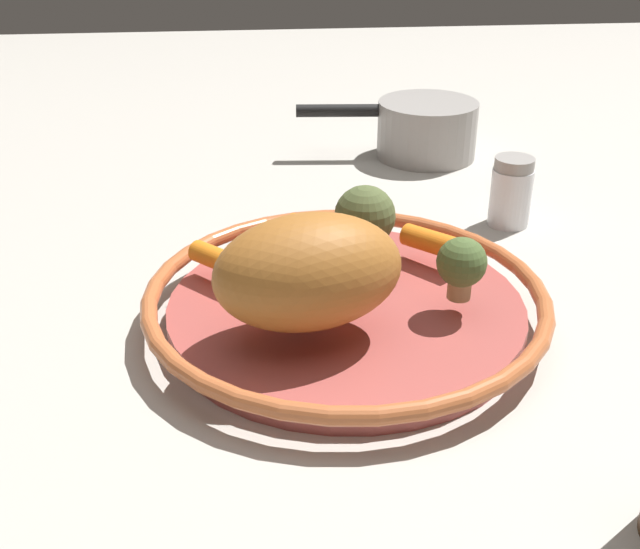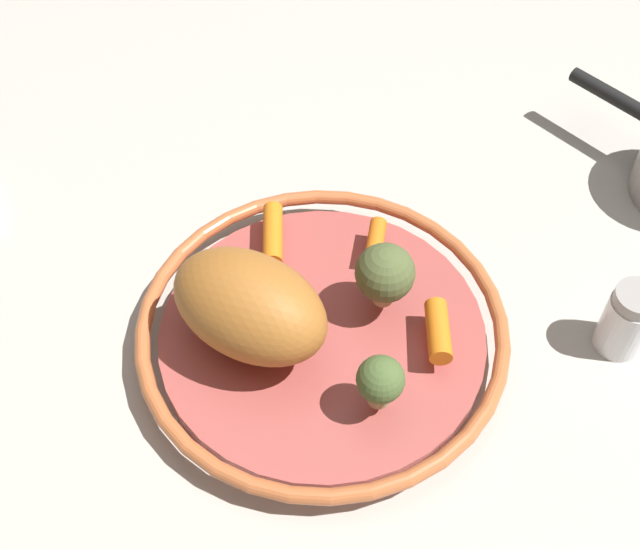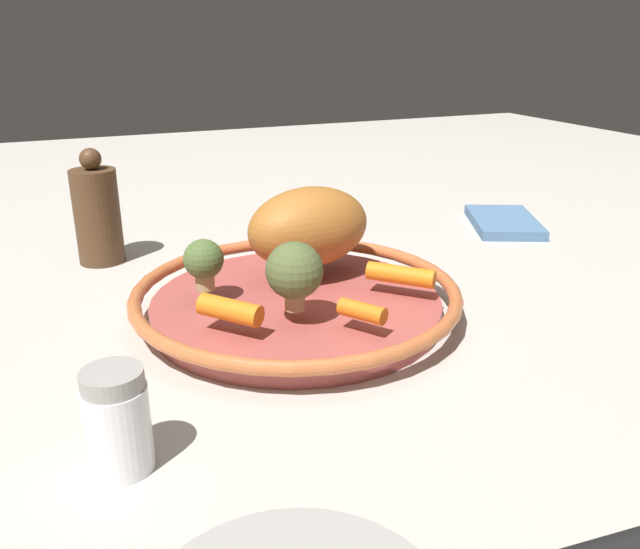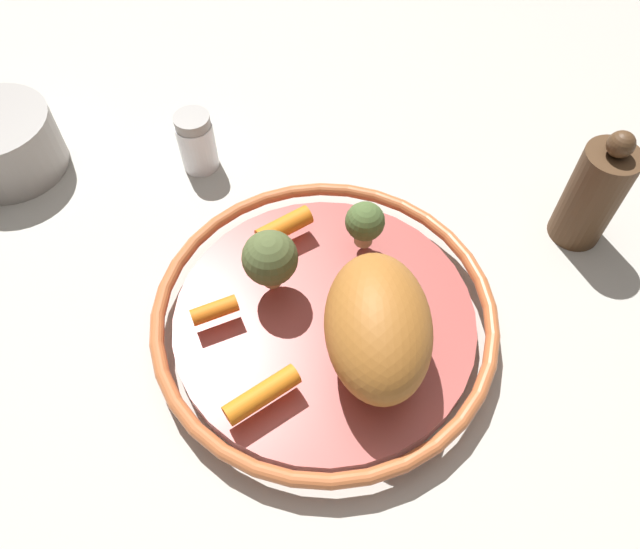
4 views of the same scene
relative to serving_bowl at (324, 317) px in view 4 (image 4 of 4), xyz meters
name	(u,v)px [view 4 (image 4 of 4)]	position (x,y,z in m)	size (l,w,h in m)	color
ground_plane	(324,326)	(0.00, 0.00, -0.02)	(2.58, 2.58, 0.00)	#B7B2A8
serving_bowl	(324,317)	(0.00, 0.00, 0.00)	(0.33, 0.33, 0.03)	#A84C47
roast_chicken_piece	(378,326)	(0.05, -0.04, 0.06)	(0.14, 0.09, 0.09)	#AA6528
baby_carrot_right	(262,394)	(-0.04, -0.10, 0.03)	(0.02, 0.02, 0.07)	orange
baby_carrot_left	(284,226)	(-0.06, 0.08, 0.03)	(0.02, 0.02, 0.06)	orange
baby_carrot_center	(214,310)	(-0.10, -0.02, 0.02)	(0.02, 0.02, 0.04)	orange
broccoli_floret_large	(365,223)	(0.03, 0.09, 0.05)	(0.04, 0.04, 0.05)	tan
broccoli_floret_edge	(270,259)	(-0.06, 0.02, 0.05)	(0.05, 0.05, 0.06)	tan
salt_shaker	(197,142)	(-0.18, 0.20, 0.02)	(0.04, 0.04, 0.07)	white
pepper_mill	(593,194)	(0.25, 0.16, 0.04)	(0.06, 0.06, 0.14)	#4C331E
saucepan	(1,145)	(-0.40, 0.15, 0.02)	(0.13, 0.23, 0.07)	#9E9993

